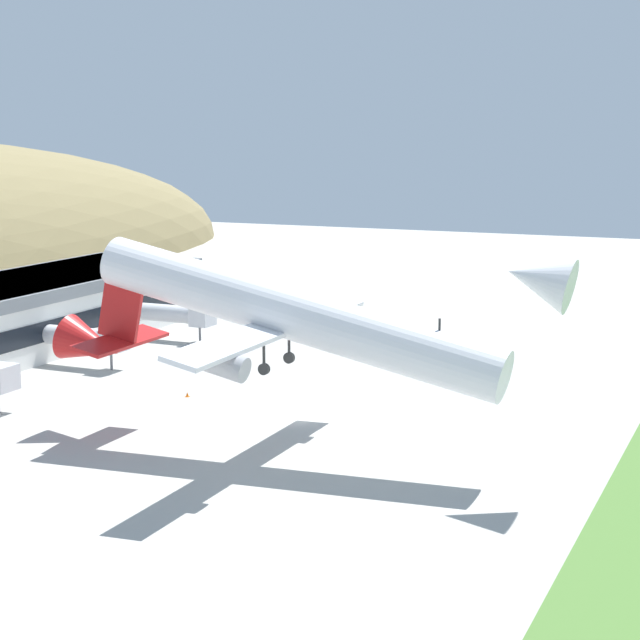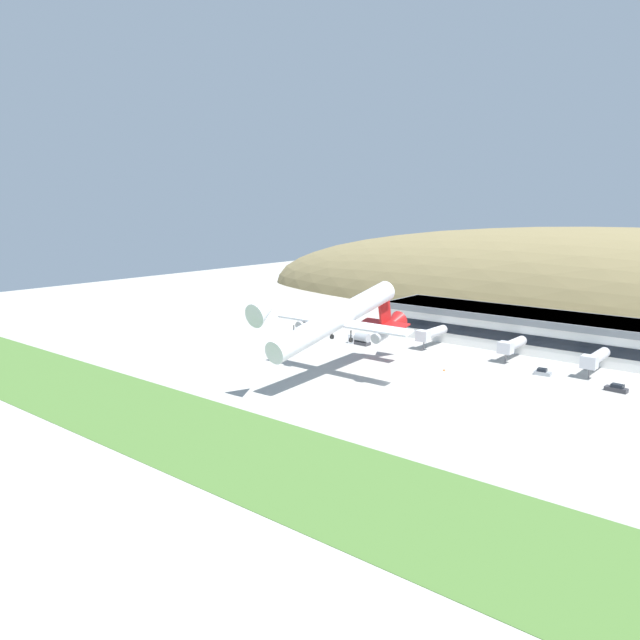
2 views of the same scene
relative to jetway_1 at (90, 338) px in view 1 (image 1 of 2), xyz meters
The scene contains 8 objects.
ground_plane 38.27m from the jetway_1, 108.63° to the right, with size 424.77×424.77×0.00m, color #ADAAA3.
jetway_1 is the anchor object (origin of this frame).
jetway_2 20.35m from the jetway_1, ahead, with size 3.38×13.47×5.43m.
cargo_airplane 47.90m from the jetway_1, 120.93° to the right, with size 36.05×52.81×15.39m.
service_car_0 14.41m from the jetway_1, 37.30° to the right, with size 3.88×2.18×1.58m.
service_car_2 30.27m from the jetway_1, 21.98° to the right, with size 4.62×2.16×1.66m.
service_car_3 42.03m from the jetway_1, 16.34° to the right, with size 3.76×1.86×1.45m.
traffic_cone_0 21.68m from the jetway_1, 112.83° to the right, with size 0.52×0.52×0.58m.
Camera 1 is at (-101.32, -47.25, 31.14)m, focal length 60.00 mm.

